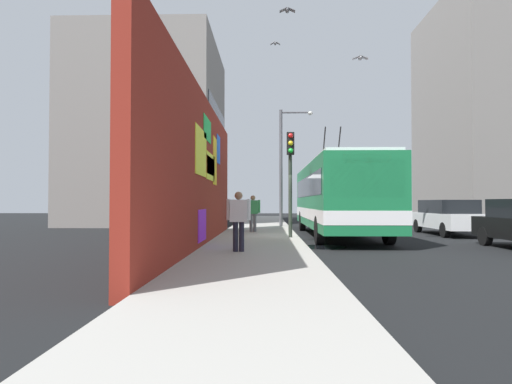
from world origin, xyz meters
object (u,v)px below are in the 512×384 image
object	(u,v)px
pedestrian_midblock	(253,211)
parked_car_white	(448,216)
city_bus	(337,195)
pedestrian_near_wall	(239,217)
traffic_light	(290,166)
street_lamp	(285,159)

from	to	relation	value
pedestrian_midblock	parked_car_white	bearing A→B (deg)	-86.95
city_bus	pedestrian_near_wall	size ratio (longest dim) A/B	7.03
parked_car_white	traffic_light	size ratio (longest dim) A/B	1.22
pedestrian_midblock	traffic_light	bearing A→B (deg)	-153.65
parked_car_white	pedestrian_midblock	size ratio (longest dim) A/B	2.98
pedestrian_near_wall	traffic_light	size ratio (longest dim) A/B	0.41
city_bus	parked_car_white	bearing A→B (deg)	-78.39
pedestrian_near_wall	parked_car_white	bearing A→B (deg)	-47.71
parked_car_white	pedestrian_near_wall	bearing A→B (deg)	132.29
city_bus	parked_car_white	distance (m)	5.39
parked_car_white	traffic_light	xyz separation A→B (m)	(-3.55, 7.35, 2.00)
city_bus	pedestrian_midblock	bearing A→B (deg)	80.78
parked_car_white	pedestrian_midblock	world-z (taller)	pedestrian_midblock
pedestrian_near_wall	street_lamp	bearing A→B (deg)	-8.03
traffic_light	street_lamp	distance (m)	7.96
pedestrian_near_wall	pedestrian_midblock	bearing A→B (deg)	-0.95
city_bus	traffic_light	xyz separation A→B (m)	(-2.48, 2.15, 1.07)
pedestrian_midblock	city_bus	bearing A→B (deg)	-99.22
parked_car_white	street_lamp	world-z (taller)	street_lamp
pedestrian_midblock	traffic_light	world-z (taller)	traffic_light
traffic_light	parked_car_white	bearing A→B (deg)	-64.23
city_bus	parked_car_white	xyz separation A→B (m)	(1.07, -5.20, -0.93)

